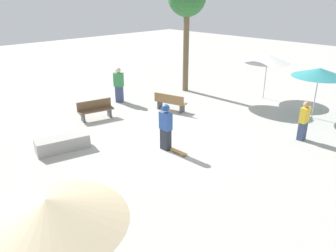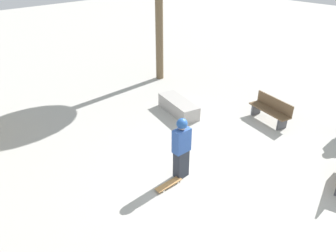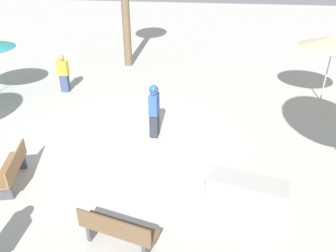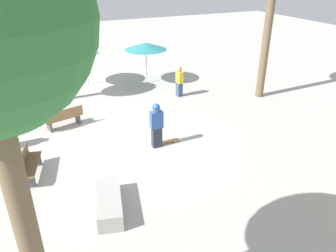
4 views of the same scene
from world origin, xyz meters
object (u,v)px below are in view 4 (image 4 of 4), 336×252
concrete_ledge (109,202)px  shade_umbrella_white (84,46)px  skater_main (157,124)px  bystander_far (179,82)px  bench_far (29,165)px  shade_umbrella_teal (146,46)px  skateboard (169,141)px  bench_near (64,118)px

concrete_ledge → shade_umbrella_white: size_ratio=0.83×
shade_umbrella_white → skater_main: bearing=95.6°
shade_umbrella_white → bystander_far: bearing=135.6°
skater_main → bench_far: (4.49, 0.08, -0.51)m
shade_umbrella_white → bystander_far: 5.66m
skater_main → shade_umbrella_teal: 7.59m
concrete_ledge → skateboard: bearing=-137.9°
skateboard → bench_far: bench_far is taller
skateboard → concrete_ledge: (3.13, 2.83, 0.19)m
bench_far → shade_umbrella_white: (-3.68, -8.30, 1.74)m
skateboard → shade_umbrella_white: shade_umbrella_white is taller
skateboard → bystander_far: size_ratio=0.51×
shade_umbrella_white → bench_far: bearing=66.1°
skater_main → skateboard: 1.04m
shade_umbrella_white → bystander_far: size_ratio=1.53×
skater_main → shade_umbrella_white: (0.80, -8.22, 1.23)m
skater_main → shade_umbrella_white: 8.35m
skater_main → bystander_far: size_ratio=1.11×
concrete_ledge → shade_umbrella_white: 11.26m
bench_far → bench_near: bearing=167.1°
skateboard → bench_far: bearing=-177.2°
bystander_far → skateboard: bearing=-31.3°
shade_umbrella_teal → shade_umbrella_white: (3.17, -1.10, 0.05)m
bench_near → bench_far: same height
skateboard → shade_umbrella_teal: shade_umbrella_teal is taller
concrete_ledge → shade_umbrella_teal: 11.18m
skater_main → concrete_ledge: size_ratio=0.87×
skateboard → shade_umbrella_teal: bearing=76.2°
skateboard → bench_near: 4.60m
concrete_ledge → bench_near: size_ratio=1.20×
concrete_ledge → bench_far: 3.26m
shade_umbrella_teal → bystander_far: size_ratio=1.50×
skateboard → bystander_far: bearing=59.7°
skater_main → concrete_ledge: (2.59, 2.73, -0.69)m
bench_near → concrete_ledge: bearing=-102.3°
bystander_far → skater_main: bearing=-35.7°
skateboard → bench_far: (5.03, 0.18, 0.37)m
shade_umbrella_teal → concrete_ledge: bearing=63.3°
shade_umbrella_teal → bench_near: bearing=37.2°
shade_umbrella_teal → shade_umbrella_white: bearing=-19.2°
skateboard → bench_far: size_ratio=0.48×
skateboard → shade_umbrella_teal: size_ratio=0.34×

